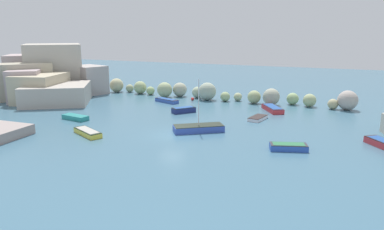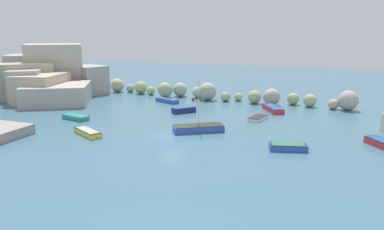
% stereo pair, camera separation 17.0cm
% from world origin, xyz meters
% --- Properties ---
extents(cove_water, '(160.00, 160.00, 0.00)m').
position_xyz_m(cove_water, '(0.00, 0.00, 0.00)').
color(cove_water, '#406980').
rests_on(cove_water, ground).
extents(cliff_headland_left, '(24.45, 24.61, 8.32)m').
position_xyz_m(cliff_headland_left, '(-29.75, 13.07, 2.87)').
color(cliff_headland_left, '#B4AC9E').
rests_on(cliff_headland_left, ground).
extents(rock_breakwater, '(39.78, 4.15, 2.71)m').
position_xyz_m(rock_breakwater, '(-2.37, 19.89, 1.13)').
color(rock_breakwater, '#B9B48A').
rests_on(rock_breakwater, ground).
extents(channel_buoy, '(0.48, 0.48, 0.48)m').
position_xyz_m(channel_buoy, '(-5.60, 18.07, 0.24)').
color(channel_buoy, red).
rests_on(channel_buoy, cove_water).
extents(moored_boat_0, '(2.84, 3.12, 0.71)m').
position_xyz_m(moored_boat_0, '(-3.28, 9.86, 0.37)').
color(moored_boat_0, navy).
rests_on(moored_boat_0, cove_water).
extents(moored_boat_1, '(3.50, 2.22, 0.58)m').
position_xyz_m(moored_boat_1, '(11.66, -0.21, 0.31)').
color(moored_boat_1, blue).
rests_on(moored_boat_1, cove_water).
extents(moored_boat_2, '(5.34, 4.56, 5.57)m').
position_xyz_m(moored_boat_2, '(1.99, 2.22, 0.37)').
color(moored_boat_2, '#3753B0').
rests_on(moored_boat_2, cove_water).
extents(moored_boat_3, '(4.21, 2.84, 0.55)m').
position_xyz_m(moored_boat_3, '(-7.88, -3.53, 0.29)').
color(moored_boat_3, yellow).
rests_on(moored_boat_3, cove_water).
extents(moored_boat_4, '(3.65, 4.60, 0.64)m').
position_xyz_m(moored_boat_4, '(7.16, 15.47, 0.34)').
color(moored_boat_4, '#CA333A').
rests_on(moored_boat_4, cove_water).
extents(moored_boat_5, '(4.21, 2.48, 0.55)m').
position_xyz_m(moored_boat_5, '(-8.55, 15.18, 0.29)').
color(moored_boat_5, '#3759B6').
rests_on(moored_boat_5, cove_water).
extents(moored_boat_7, '(1.90, 3.25, 0.41)m').
position_xyz_m(moored_boat_7, '(6.53, 9.87, 0.21)').
color(moored_boat_7, white).
rests_on(moored_boat_7, cove_water).
extents(moored_boat_8, '(3.56, 1.71, 0.55)m').
position_xyz_m(moored_boat_8, '(-13.58, 1.16, 0.27)').
color(moored_boat_8, teal).
rests_on(moored_boat_8, cove_water).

